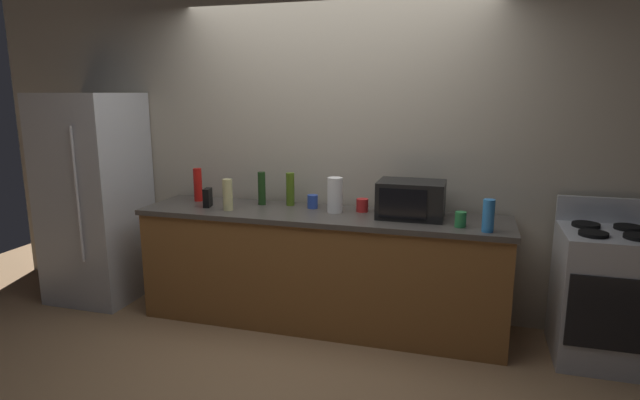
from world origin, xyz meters
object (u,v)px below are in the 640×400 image
at_px(refrigerator, 95,198).
at_px(bottle_wine, 262,188).
at_px(bottle_vinegar, 228,195).
at_px(cordless_phone, 208,198).
at_px(bottle_hot_sauce, 198,185).
at_px(bottle_spray_cleaner, 488,216).
at_px(bottle_olive_oil, 290,189).
at_px(paper_towel_roll, 335,195).
at_px(mug_green, 460,219).
at_px(stove_range, 604,295).
at_px(mug_red, 362,205).
at_px(mug_blue, 313,202).
at_px(microwave, 411,199).

bearing_deg(refrigerator, bottle_wine, 5.77).
xyz_separation_m(bottle_vinegar, bottle_wine, (0.17, 0.27, 0.01)).
height_order(refrigerator, cordless_phone, refrigerator).
distance_m(bottle_hot_sauce, bottle_wine, 0.57).
relative_size(bottle_spray_cleaner, bottle_olive_oil, 0.82).
bearing_deg(bottle_olive_oil, bottle_spray_cleaner, -14.81).
relative_size(bottle_hot_sauce, bottle_olive_oil, 1.04).
height_order(paper_towel_roll, mug_green, paper_towel_roll).
distance_m(paper_towel_roll, bottle_olive_oil, 0.43).
xyz_separation_m(paper_towel_roll, bottle_wine, (-0.65, 0.10, 0.00)).
xyz_separation_m(stove_range, bottle_vinegar, (-2.71, -0.12, 0.56)).
bearing_deg(bottle_olive_oil, bottle_vinegar, -143.09).
height_order(bottle_vinegar, mug_red, bottle_vinegar).
xyz_separation_m(bottle_hot_sauce, mug_green, (2.16, -0.27, -0.09)).
bearing_deg(bottle_olive_oil, mug_blue, -13.79).
relative_size(microwave, paper_towel_roll, 1.78).
bearing_deg(bottle_wine, bottle_vinegar, -122.94).
bearing_deg(bottle_wine, stove_range, -3.43).
bearing_deg(bottle_wine, paper_towel_roll, -9.00).
bearing_deg(mug_red, mug_green, -19.93).
height_order(paper_towel_roll, bottle_olive_oil, paper_towel_roll).
distance_m(bottle_spray_cleaner, mug_blue, 1.37).
xyz_separation_m(refrigerator, mug_green, (3.09, -0.14, 0.05)).
bearing_deg(bottle_vinegar, mug_green, -0.65).
bearing_deg(mug_blue, mug_green, -13.57).
bearing_deg(mug_green, mug_blue, 166.43).
height_order(bottle_wine, mug_green, bottle_wine).
distance_m(microwave, mug_green, 0.41).
relative_size(paper_towel_roll, mug_green, 2.54).
height_order(bottle_olive_oil, mug_red, bottle_olive_oil).
distance_m(microwave, bottle_olive_oil, 1.00).
bearing_deg(stove_range, refrigerator, -180.00).
relative_size(refrigerator, bottle_wine, 6.65).
bearing_deg(microwave, mug_blue, 173.32).
bearing_deg(refrigerator, stove_range, 0.00).
relative_size(cordless_phone, mug_red, 1.50).
bearing_deg(stove_range, mug_green, -171.91).
bearing_deg(paper_towel_roll, bottle_wine, 171.00).
relative_size(bottle_spray_cleaner, bottle_hot_sauce, 0.78).
bearing_deg(bottle_vinegar, bottle_spray_cleaner, -2.86).
bearing_deg(mug_blue, refrigerator, -175.89).
bearing_deg(paper_towel_roll, bottle_spray_cleaner, -13.31).
distance_m(paper_towel_roll, bottle_vinegar, 0.84).
distance_m(bottle_wine, mug_red, 0.85).
xyz_separation_m(cordless_phone, bottle_vinegar, (0.21, -0.07, 0.05)).
height_order(cordless_phone, bottle_olive_oil, bottle_olive_oil).
height_order(bottle_olive_oil, mug_green, bottle_olive_oil).
height_order(bottle_vinegar, bottle_olive_oil, bottle_olive_oil).
relative_size(bottle_spray_cleaner, mug_red, 2.18).
distance_m(bottle_spray_cleaner, bottle_vinegar, 1.93).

